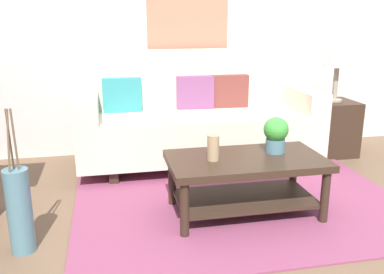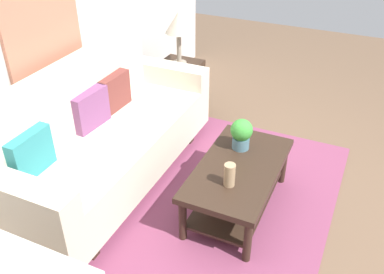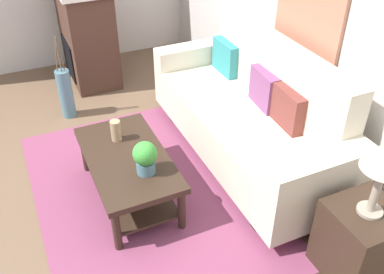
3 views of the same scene
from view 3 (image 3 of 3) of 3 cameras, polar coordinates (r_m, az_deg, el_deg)
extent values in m
plane|color=brown|center=(3.59, -13.62, -9.63)|extent=(9.65, 9.65, 0.00)
cube|color=silver|center=(3.65, 17.41, 15.86)|extent=(5.65, 0.10, 2.70)
cube|color=#843D5B|center=(3.65, -5.99, -7.47)|extent=(2.49, 1.75, 0.01)
cube|color=beige|center=(3.86, 6.79, 1.14)|extent=(1.85, 0.84, 0.40)
cube|color=beige|center=(3.78, 11.54, 8.29)|extent=(1.85, 0.20, 0.56)
cube|color=beige|center=(4.59, 0.40, 8.75)|extent=(0.20, 0.84, 0.60)
cube|color=beige|center=(3.17, 16.29, -6.93)|extent=(0.20, 0.84, 0.60)
cube|color=#332319|center=(4.61, 1.43, 3.73)|extent=(0.08, 0.74, 0.12)
cube|color=#332319|center=(3.51, 13.32, -9.33)|extent=(0.08, 0.74, 0.12)
cube|color=teal|center=(4.30, 4.58, 10.54)|extent=(0.36, 0.12, 0.32)
cube|color=#7A4270|center=(3.77, 9.67, 6.33)|extent=(0.37, 0.15, 0.32)
cube|color=brown|center=(3.52, 12.73, 3.75)|extent=(0.37, 0.14, 0.32)
cube|color=#332319|center=(3.39, -8.63, -2.83)|extent=(1.10, 0.60, 0.05)
cube|color=#332319|center=(3.57, -8.23, -6.43)|extent=(0.98, 0.50, 0.02)
cylinder|color=#332319|center=(3.87, -14.06, -2.14)|extent=(0.06, 0.06, 0.38)
cylinder|color=#332319|center=(3.14, -9.99, -12.16)|extent=(0.06, 0.06, 0.38)
cylinder|color=#332319|center=(3.95, -7.04, -0.35)|extent=(0.06, 0.06, 0.38)
cylinder|color=#332319|center=(3.24, -1.39, -9.62)|extent=(0.06, 0.06, 0.38)
cylinder|color=tan|center=(3.51, -10.11, 0.85)|extent=(0.08, 0.08, 0.18)
cylinder|color=slate|center=(3.17, -6.16, -3.94)|extent=(0.14, 0.14, 0.10)
sphere|color=green|center=(3.09, -6.30, -2.20)|extent=(0.18, 0.18, 0.18)
cube|color=#332319|center=(3.11, 21.35, -12.87)|extent=(0.44, 0.44, 0.56)
cylinder|color=gray|center=(2.91, 22.57, -9.01)|extent=(0.16, 0.16, 0.02)
cylinder|color=gray|center=(2.81, 23.32, -6.58)|extent=(0.05, 0.05, 0.35)
cube|color=#472D23|center=(5.29, -13.76, 13.04)|extent=(0.90, 0.50, 1.10)
cube|color=black|center=(5.36, -16.06, 10.00)|extent=(0.52, 0.02, 0.44)
cylinder|color=slate|center=(4.67, -16.44, 5.53)|extent=(0.15, 0.15, 0.53)
cylinder|color=brown|center=(4.46, -17.34, 10.35)|extent=(0.02, 0.01, 0.36)
cylinder|color=brown|center=(4.49, -17.20, 10.55)|extent=(0.01, 0.04, 0.36)
cylinder|color=brown|center=(4.48, -17.63, 10.44)|extent=(0.03, 0.05, 0.36)
cube|color=#B77056|center=(3.68, 15.49, 17.16)|extent=(0.82, 0.03, 0.82)
camera|label=1|loc=(4.22, -51.88, 6.49)|focal=38.98mm
camera|label=2|loc=(5.14, -30.52, 30.39)|focal=39.52mm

